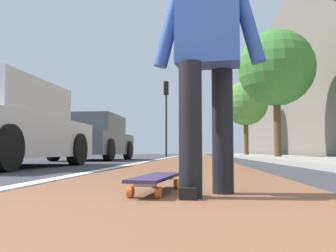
% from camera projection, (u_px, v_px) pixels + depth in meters
% --- Properties ---
extents(ground_plane, '(80.00, 80.00, 0.00)m').
position_uv_depth(ground_plane, '(191.00, 161.00, 11.09)').
color(ground_plane, '#38383D').
extents(bike_lane_paint, '(56.00, 2.21, 0.00)m').
position_uv_depth(bike_lane_paint, '(195.00, 156.00, 25.01)').
color(bike_lane_paint, brown).
rests_on(bike_lane_paint, ground).
extents(lane_stripe_white, '(52.00, 0.16, 0.01)m').
position_uv_depth(lane_stripe_white, '(173.00, 157.00, 21.14)').
color(lane_stripe_white, silver).
rests_on(lane_stripe_white, ground).
extents(sidewalk_curb, '(52.00, 3.20, 0.10)m').
position_uv_depth(sidewalk_curb, '(264.00, 156.00, 18.76)').
color(sidewalk_curb, '#9E9B93').
rests_on(sidewalk_curb, ground).
extents(building_facade, '(40.00, 1.20, 9.17)m').
position_uv_depth(building_facade, '(291.00, 83.00, 22.86)').
color(building_facade, '#6E655A').
rests_on(building_facade, ground).
extents(skateboard, '(0.86, 0.29, 0.11)m').
position_uv_depth(skateboard, '(156.00, 179.00, 2.44)').
color(skateboard, orange).
rests_on(skateboard, ground).
extents(skater_person, '(0.44, 0.72, 1.64)m').
position_uv_depth(skater_person, '(207.00, 48.00, 2.33)').
color(skater_person, black).
rests_on(skater_person, ground).
extents(parked_car_mid, '(4.09, 2.06, 1.50)m').
position_uv_depth(parked_car_mid, '(94.00, 138.00, 12.15)').
color(parked_car_mid, '#4C5156').
rests_on(parked_car_mid, ground).
extents(traffic_light, '(0.33, 0.28, 4.46)m').
position_uv_depth(traffic_light, '(166.00, 105.00, 21.62)').
color(traffic_light, '#2D2D2D').
rests_on(traffic_light, ground).
extents(street_tree_mid, '(2.92, 2.92, 4.95)m').
position_uv_depth(street_tree_mid, '(276.00, 68.00, 13.96)').
color(street_tree_mid, brown).
rests_on(street_tree_mid, ground).
extents(street_tree_far, '(2.77, 2.77, 4.71)m').
position_uv_depth(street_tree_far, '(246.00, 104.00, 22.86)').
color(street_tree_far, brown).
rests_on(street_tree_far, ground).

